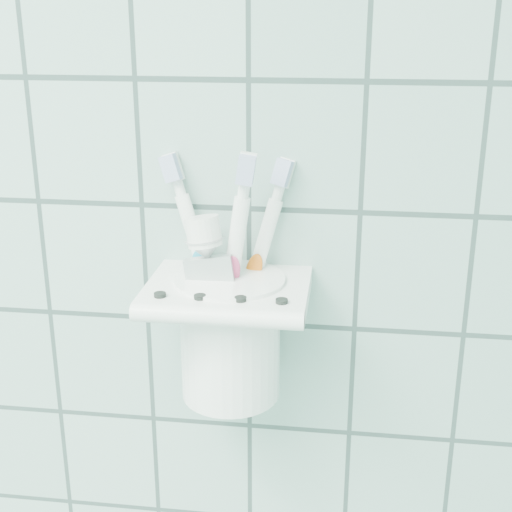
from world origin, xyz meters
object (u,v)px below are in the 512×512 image
(cup, at_px, (230,332))
(toothbrush_pink, at_px, (236,269))
(holder_bracket, at_px, (228,293))
(toothbrush_orange, at_px, (215,268))
(toothbrush_blue, at_px, (223,271))
(toothpaste_tube, at_px, (227,297))

(cup, distance_m, toothbrush_pink, 0.06)
(holder_bracket, height_order, toothbrush_orange, toothbrush_orange)
(holder_bracket, relative_size, toothbrush_blue, 0.66)
(toothbrush_orange, height_order, toothpaste_tube, toothbrush_orange)
(toothbrush_blue, bearing_deg, toothbrush_pink, 25.13)
(toothpaste_tube, bearing_deg, toothbrush_orange, 117.15)
(cup, relative_size, toothbrush_orange, 0.53)
(cup, xyz_separation_m, toothbrush_pink, (0.00, 0.01, 0.05))
(cup, height_order, toothbrush_blue, toothbrush_blue)
(holder_bracket, distance_m, cup, 0.04)
(holder_bracket, bearing_deg, toothbrush_pink, 76.28)
(toothbrush_pink, xyz_separation_m, toothbrush_blue, (-0.01, -0.00, -0.00))
(holder_bracket, distance_m, toothbrush_pink, 0.02)
(cup, bearing_deg, toothbrush_pink, 74.05)
(toothbrush_orange, bearing_deg, cup, -40.47)
(cup, relative_size, toothbrush_blue, 0.54)
(holder_bracket, bearing_deg, toothbrush_blue, 115.25)
(cup, relative_size, toothpaste_tube, 0.68)
(toothbrush_pink, xyz_separation_m, toothpaste_tube, (-0.00, -0.03, -0.02))
(toothbrush_pink, bearing_deg, toothbrush_orange, -172.80)
(cup, bearing_deg, holder_bracket, -96.90)
(toothbrush_pink, distance_m, toothbrush_orange, 0.02)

